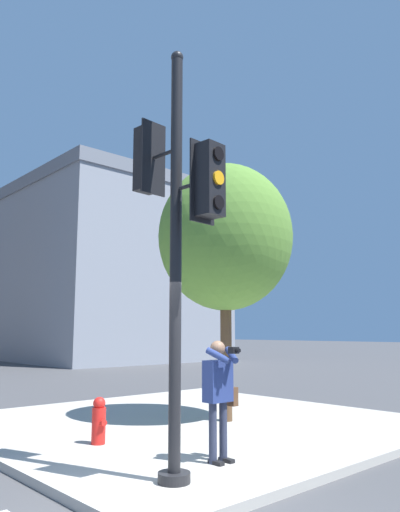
% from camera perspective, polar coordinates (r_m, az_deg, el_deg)
% --- Properties ---
extents(sidewalk_corner, '(8.00, 8.00, 0.12)m').
position_cam_1_polar(sidewalk_corner, '(10.52, -1.31, -18.60)').
color(sidewalk_corner, '#ADA89E').
rests_on(sidewalk_corner, ground_plane).
extents(traffic_signal_pole, '(0.49, 1.48, 5.48)m').
position_cam_1_polar(traffic_signal_pole, '(6.37, -2.76, 4.35)').
color(traffic_signal_pole, black).
rests_on(traffic_signal_pole, sidewalk_corner).
extents(person_photographer, '(0.58, 0.54, 1.64)m').
position_cam_1_polar(person_photographer, '(7.18, 2.22, -14.93)').
color(person_photographer, black).
rests_on(person_photographer, sidewalk_corner).
extents(street_tree, '(2.81, 2.81, 5.28)m').
position_cam_1_polar(street_tree, '(10.49, 2.90, 2.13)').
color(street_tree, brown).
rests_on(street_tree, sidewalk_corner).
extents(fire_hydrant, '(0.22, 0.28, 0.73)m').
position_cam_1_polar(fire_hydrant, '(8.51, -11.49, -17.97)').
color(fire_hydrant, red).
rests_on(fire_hydrant, sidewalk_corner).
extents(building_right, '(11.94, 13.35, 11.67)m').
position_cam_1_polar(building_right, '(34.98, -10.65, -1.93)').
color(building_right, gray).
rests_on(building_right, ground_plane).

